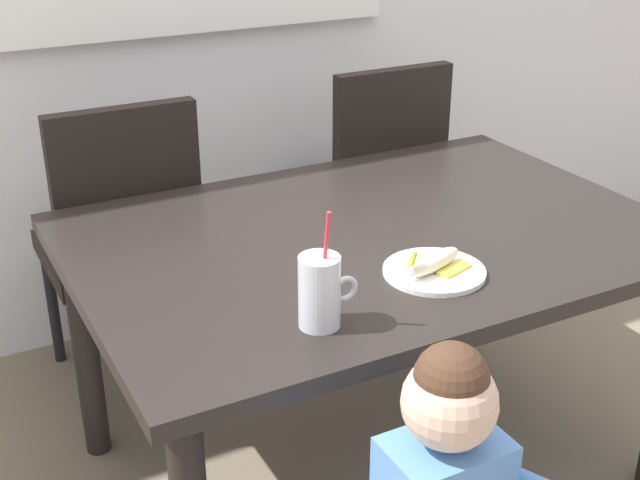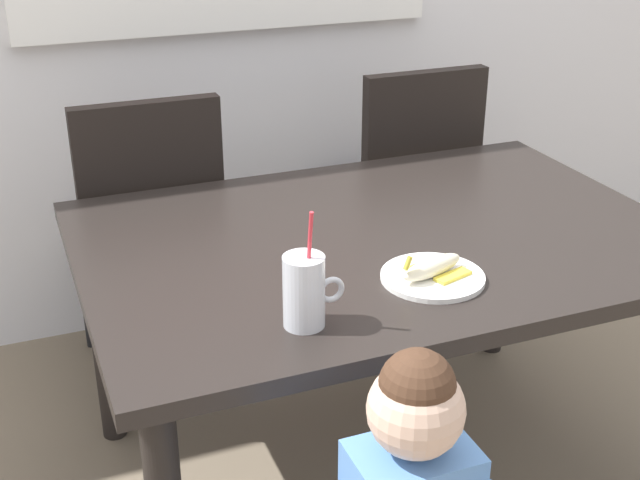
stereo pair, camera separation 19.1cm
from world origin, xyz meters
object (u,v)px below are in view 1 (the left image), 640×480
Objects in this scene: peeled_banana at (434,262)px; dining_table at (372,263)px; dining_chair_left at (122,234)px; milk_cup at (320,295)px; snack_plate at (433,272)px; dining_chair_right at (372,181)px.

dining_table is at bearing 89.37° from peeled_banana.
dining_chair_left is 5.47× the size of peeled_banana.
dining_table is at bearing 46.20° from milk_cup.
dining_table is 6.36× the size of snack_plate.
dining_table is 0.29m from peeled_banana.
dining_table is 0.84m from dining_chair_right.
peeled_banana reaches higher than snack_plate.
milk_cup is at bearing -166.32° from snack_plate.
milk_cup is 0.34m from snack_plate.
dining_chair_left is at bearing 115.42° from snack_plate.
dining_chair_right is 3.81× the size of milk_cup.
peeled_banana is at bearing 115.35° from dining_chair_left.
milk_cup is 1.44× the size of peeled_banana.
dining_chair_right is 5.47× the size of peeled_banana.
milk_cup reaches higher than peeled_banana.
peeled_banana is (0.33, 0.08, -0.04)m from milk_cup.
dining_chair_left is at bearing 115.35° from peeled_banana.
dining_chair_left is (-0.46, 0.69, -0.10)m from dining_table.
dining_chair_right is at bearing -178.12° from dining_chair_left.
snack_plate is 1.31× the size of peeled_banana.
peeled_banana reaches higher than dining_table.
dining_chair_left is 4.17× the size of snack_plate.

